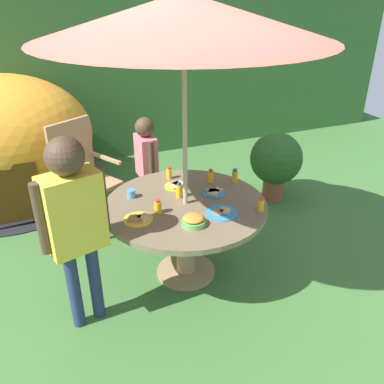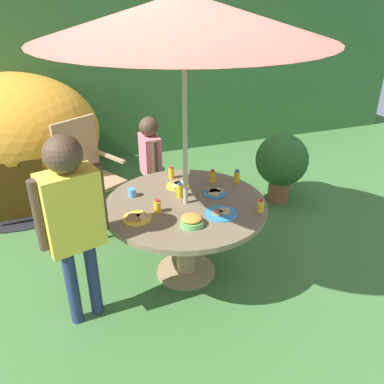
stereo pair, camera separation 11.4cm
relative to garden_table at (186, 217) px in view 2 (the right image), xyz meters
name	(u,v)px [view 2 (the right image)]	position (x,y,z in m)	size (l,w,h in m)	color
ground_plane	(186,273)	(0.00, 0.00, -0.57)	(10.00, 10.00, 0.02)	#3D6B33
hedge_backdrop	(113,79)	(0.00, 3.13, 0.49)	(9.00, 0.70, 2.09)	#33602D
garden_table	(186,217)	(0.00, 0.00, 0.00)	(1.30, 1.30, 0.69)	tan
patio_umbrella	(184,17)	(0.00, 0.00, 1.50)	(2.01, 2.01, 2.20)	#B7AD8C
wooden_chair	(86,169)	(-0.66, 1.15, 0.04)	(0.65, 0.65, 1.09)	tan
dome_tent	(13,136)	(-1.34, 2.16, 0.13)	(2.00, 2.00, 1.39)	orange
potted_plant	(282,162)	(1.43, 0.90, -0.08)	(0.58, 0.58, 0.79)	brown
child_in_pink_shirt	(150,156)	(-0.03, 1.00, 0.15)	(0.19, 0.38, 1.11)	#3F3F47
child_in_yellow_shirt	(72,211)	(-0.87, -0.24, 0.36)	(0.47, 0.30, 1.44)	navy
snack_bowl	(192,221)	(-0.06, -0.32, 0.17)	(0.18, 0.18, 0.08)	#66B259
plate_near_right	(178,185)	(0.03, 0.30, 0.14)	(0.20, 0.20, 0.03)	yellow
plate_far_left	(221,213)	(0.20, -0.26, 0.14)	(0.24, 0.24, 0.03)	#338CD8
plate_far_right	(137,218)	(-0.42, -0.11, 0.14)	(0.22, 0.22, 0.03)	yellow
plate_center_front	(215,192)	(0.28, 0.07, 0.14)	(0.19, 0.19, 0.03)	#338CD8
juice_bottle_near_left	(213,177)	(0.34, 0.28, 0.19)	(0.05, 0.05, 0.12)	yellow
juice_bottle_center_back	(180,190)	(-0.01, 0.12, 0.19)	(0.05, 0.05, 0.13)	yellow
juice_bottle_mid_left	(157,206)	(-0.25, -0.06, 0.18)	(0.06, 0.06, 0.11)	yellow
juice_bottle_mid_right	(237,177)	(0.54, 0.20, 0.19)	(0.05, 0.05, 0.12)	yellow
juice_bottle_front_edge	(261,206)	(0.49, -0.33, 0.18)	(0.05, 0.05, 0.11)	yellow
juice_bottle_back_edge	(171,173)	(0.03, 0.48, 0.18)	(0.05, 0.05, 0.11)	yellow
cup_near	(132,192)	(-0.37, 0.26, 0.17)	(0.07, 0.07, 0.07)	#4C99D8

